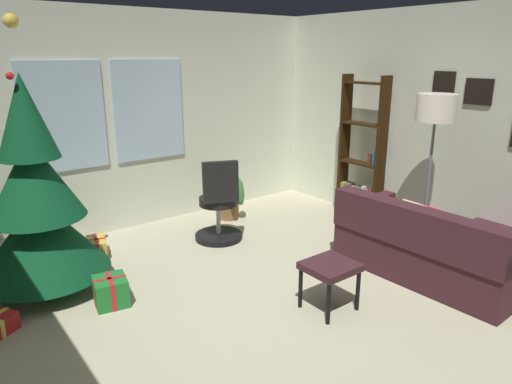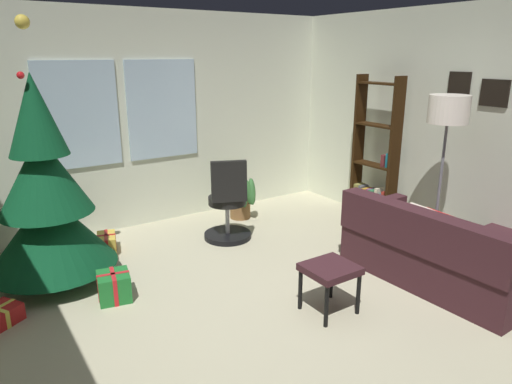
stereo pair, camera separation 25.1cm
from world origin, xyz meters
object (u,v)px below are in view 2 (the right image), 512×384
object	(u,v)px
holiday_tree	(47,201)
gift_box_green	(114,286)
gift_box_gold	(107,244)
bookshelf	(375,161)
floor_lamp	(448,119)
office_chair	(228,209)
potted_plant	(242,199)
couch	(457,254)
footstool	(330,273)

from	to	relation	value
holiday_tree	gift_box_green	size ratio (longest dim) A/B	7.17
gift_box_green	gift_box_gold	xyz separation A→B (m)	(0.25, 1.07, -0.02)
gift_box_green	bookshelf	world-z (taller)	bookshelf
bookshelf	floor_lamp	size ratio (longest dim) A/B	1.08
gift_box_gold	bookshelf	size ratio (longest dim) A/B	0.20
bookshelf	office_chair	bearing A→B (deg)	165.32
office_chair	potted_plant	size ratio (longest dim) A/B	1.49
office_chair	gift_box_gold	bearing A→B (deg)	161.49
holiday_tree	potted_plant	distance (m)	2.56
gift_box_green	office_chair	distance (m)	1.70
bookshelf	potted_plant	bearing A→B (deg)	141.89
potted_plant	couch	bearing A→B (deg)	-73.82
couch	footstool	size ratio (longest dim) A/B	4.16
footstool	potted_plant	distance (m)	2.49
holiday_tree	office_chair	world-z (taller)	holiday_tree
couch	bookshelf	world-z (taller)	bookshelf
office_chair	potted_plant	xyz separation A→B (m)	(0.54, 0.56, -0.12)
holiday_tree	gift_box_gold	world-z (taller)	holiday_tree
holiday_tree	potted_plant	world-z (taller)	holiday_tree
holiday_tree	gift_box_green	bearing A→B (deg)	-61.86
footstool	gift_box_gold	xyz separation A→B (m)	(-1.21, 2.28, -0.26)
couch	potted_plant	world-z (taller)	couch
gift_box_green	floor_lamp	xyz separation A→B (m)	(3.16, -1.00, 1.36)
couch	holiday_tree	bearing A→B (deg)	146.44
gift_box_gold	potted_plant	world-z (taller)	potted_plant
office_chair	floor_lamp	world-z (taller)	floor_lamp
office_chair	floor_lamp	distance (m)	2.54
bookshelf	potted_plant	xyz separation A→B (m)	(-1.34, 1.05, -0.54)
office_chair	footstool	bearing A→B (deg)	-92.91
bookshelf	floor_lamp	xyz separation A→B (m)	(-0.27, -1.13, 0.67)
couch	gift_box_gold	size ratio (longest dim) A/B	4.69
gift_box_green	gift_box_gold	bearing A→B (deg)	76.87
footstool	gift_box_gold	size ratio (longest dim) A/B	1.13
footstool	potted_plant	world-z (taller)	potted_plant
footstool	potted_plant	bearing A→B (deg)	75.30
bookshelf	footstool	bearing A→B (deg)	-145.53
holiday_tree	office_chair	size ratio (longest dim) A/B	2.47
bookshelf	gift_box_green	bearing A→B (deg)	-177.67
gift_box_green	office_chair	size ratio (longest dim) A/B	0.34
couch	floor_lamp	bearing A→B (deg)	57.31
floor_lamp	potted_plant	world-z (taller)	floor_lamp
floor_lamp	potted_plant	bearing A→B (deg)	116.14
office_chair	bookshelf	size ratio (longest dim) A/B	0.53
bookshelf	potted_plant	size ratio (longest dim) A/B	2.84
footstool	holiday_tree	size ratio (longest dim) A/B	0.18
couch	footstool	world-z (taller)	couch
footstool	holiday_tree	xyz separation A→B (m)	(-1.81, 1.88, 0.45)
couch	gift_box_green	world-z (taller)	couch
gift_box_gold	office_chair	bearing A→B (deg)	-18.51
office_chair	bookshelf	xyz separation A→B (m)	(1.88, -0.49, 0.43)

